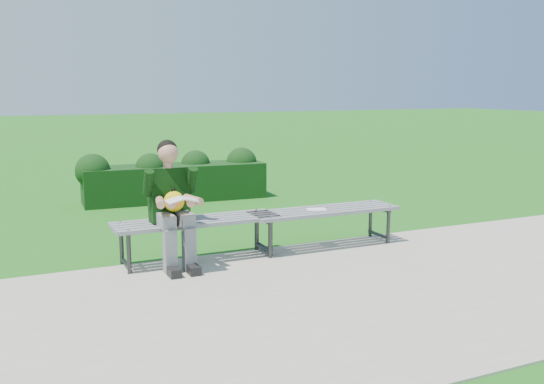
# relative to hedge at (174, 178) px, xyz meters

# --- Properties ---
(ground) EXTENTS (80.00, 80.00, 0.00)m
(ground) POSITION_rel_hedge_xyz_m (-0.31, -3.56, -0.38)
(ground) COLOR #387F21
(ground) RESTS_ON ground
(walkway) EXTENTS (30.00, 3.50, 0.02)m
(walkway) POSITION_rel_hedge_xyz_m (-0.31, -5.31, -0.37)
(walkway) COLOR beige
(walkway) RESTS_ON ground
(hedge) EXTENTS (3.15, 0.91, 0.85)m
(hedge) POSITION_rel_hedge_xyz_m (0.00, 0.00, 0.00)
(hedge) COLOR #14380E
(hedge) RESTS_ON ground
(bench_left) EXTENTS (1.80, 0.50, 0.46)m
(bench_left) POSITION_rel_hedge_xyz_m (-0.78, -3.71, 0.04)
(bench_left) COLOR gray
(bench_left) RESTS_ON walkway
(bench_right) EXTENTS (1.80, 0.50, 0.46)m
(bench_right) POSITION_rel_hedge_xyz_m (0.75, -3.78, 0.04)
(bench_right) COLOR gray
(bench_right) RESTS_ON walkway
(seated_boy) EXTENTS (0.56, 0.76, 1.31)m
(seated_boy) POSITION_rel_hedge_xyz_m (-1.08, -3.80, 0.33)
(seated_boy) COLOR gray
(seated_boy) RESTS_ON walkway
(paper_sheet) EXTENTS (0.26, 0.22, 0.01)m
(paper_sheet) POSITION_rel_hedge_xyz_m (0.65, -3.78, 0.09)
(paper_sheet) COLOR white
(paper_sheet) RESTS_ON bench_right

